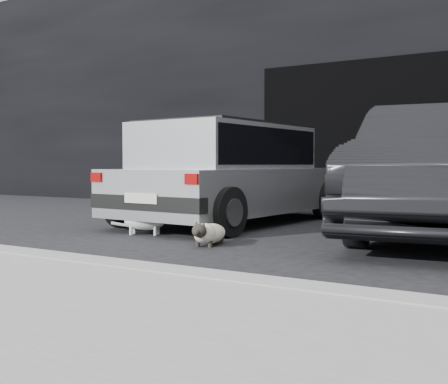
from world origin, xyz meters
The scene contains 8 objects.
ground centered at (0.00, 0.00, 0.00)m, with size 80.00×80.00×0.00m, color black.
building_facade centered at (1.00, 6.00, 2.50)m, with size 34.00×4.00×5.00m, color black.
garage_opening centered at (1.00, 3.99, 1.30)m, with size 4.00×0.10×2.60m, color black.
curb centered at (1.00, -2.60, 0.06)m, with size 18.00×0.25×0.12m, color gray.
silver_hatchback centered at (0.00, 0.99, 0.74)m, with size 2.02×3.76×1.35m.
second_car centered at (2.73, 1.06, 0.75)m, with size 1.58×4.53×1.49m, color black.
cat_siamese centered at (0.88, -0.92, 0.12)m, with size 0.35×0.76×0.27m.
cat_white centered at (-0.18, -0.56, 0.16)m, with size 0.66×0.41×0.34m.
Camera 1 is at (3.88, -5.55, 0.80)m, focal length 45.00 mm.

